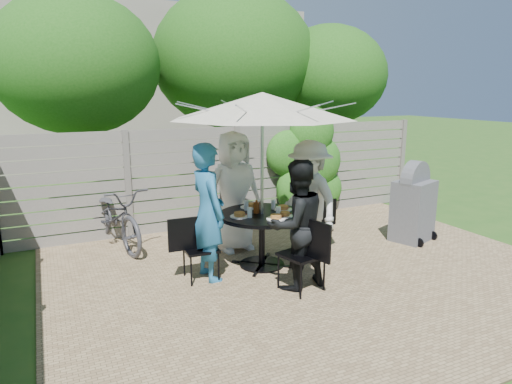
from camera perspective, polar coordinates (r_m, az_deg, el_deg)
name	(u,v)px	position (r m, az deg, el deg)	size (l,w,h in m)	color
backyard_envelope	(150,86)	(15.39, -13.11, 12.79)	(60.00, 60.00, 5.00)	#285219
patio_table	(262,230)	(6.49, 0.74, -4.71)	(1.32, 1.32, 0.79)	black
umbrella	(262,106)	(6.20, 0.78, 10.72)	(2.77, 2.77, 2.46)	silver
chair_back	(231,230)	(7.38, -3.19, -4.79)	(0.46, 0.68, 0.94)	black
person_back	(234,192)	(7.09, -2.76, 0.03)	(0.92, 0.60, 1.89)	white
chair_left	(200,261)	(6.17, -7.03, -8.59)	(0.65, 0.44, 0.89)	black
person_left	(208,212)	(6.02, -6.01, -2.56)	(0.67, 0.44, 1.84)	#226493
chair_front	(302,269)	(5.83, 5.79, -9.57)	(0.56, 0.74, 0.98)	black
person_front	(296,225)	(5.75, 5.08, -4.17)	(0.81, 0.63, 1.67)	black
chair_right	(315,239)	(7.11, 7.40, -5.79)	(0.63, 0.44, 0.84)	black
person_right	(309,200)	(6.86, 6.67, -0.95)	(1.15, 0.66, 1.78)	beige
plate_back	(249,206)	(6.72, -0.86, -1.77)	(0.26, 0.26, 0.06)	white
plate_left	(240,215)	(6.25, -2.08, -2.90)	(0.26, 0.26, 0.06)	white
plate_front	(276,218)	(6.13, 2.51, -3.21)	(0.26, 0.26, 0.06)	white
plate_right	(283,208)	(6.61, 3.41, -2.04)	(0.26, 0.26, 0.06)	white
plate_extra	(285,215)	(6.27, 3.58, -2.85)	(0.24, 0.24, 0.06)	white
glass_back	(246,205)	(6.57, -1.22, -1.69)	(0.07, 0.07, 0.14)	silver
glass_left	(250,213)	(6.19, -0.80, -2.59)	(0.07, 0.07, 0.14)	silver
glass_front	(278,212)	(6.25, 2.81, -2.46)	(0.07, 0.07, 0.14)	silver
glass_right	(273,205)	(6.63, 2.19, -1.57)	(0.07, 0.07, 0.14)	silver
syrup_jug	(256,208)	(6.42, 0.06, -1.95)	(0.09, 0.09, 0.16)	#59280C
coffee_cup	(260,205)	(6.64, 0.49, -1.62)	(0.08, 0.08, 0.12)	#C6B293
bicycle	(116,216)	(7.66, -17.14, -2.93)	(0.68, 1.94, 1.02)	#333338
bbq_grill	(413,205)	(8.02, 19.07, -1.54)	(0.80, 0.71, 1.37)	#58585D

